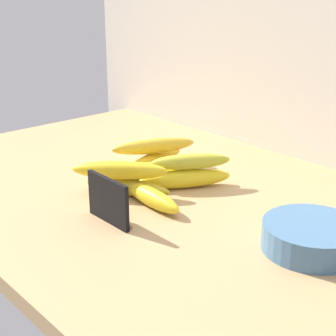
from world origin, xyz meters
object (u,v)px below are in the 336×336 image
Objects in this scene: banana_2 at (185,179)px; banana_7 at (191,161)px; banana_1 at (156,159)px; fruit_bowl at (312,237)px; banana_6 at (154,146)px; chalkboard_sign at (109,202)px; banana_3 at (152,198)px; banana_0 at (158,171)px; banana_5 at (120,170)px; banana_4 at (127,187)px.

banana_2 is 1.17× the size of banana_7.
fruit_bowl is at bearing -8.29° from banana_1.
banana_2 is 1.01× the size of banana_6.
banana_2 is 3.78cm from banana_7.
chalkboard_sign is at bearing -56.34° from banana_1.
banana_3 is at bearing -42.01° from banana_1.
banana_0 is 0.92× the size of banana_5.
banana_5 reaches higher than banana_3.
chalkboard_sign reaches higher than banana_5.
banana_2 is 13.99cm from banana_6.
banana_1 is 0.94× the size of banana_6.
banana_3 is 0.81× the size of banana_5.
banana_4 is (-37.10, -8.46, -0.54)cm from fruit_bowl.
fruit_bowl is at bearing -4.96° from banana_2.
banana_5 is at bearing 133.94° from chalkboard_sign.
banana_0 is 1.14× the size of banana_3.
banana_4 is 14.00cm from banana_7.
banana_1 is 22.43cm from banana_3.
banana_1 and banana_3 have the same top height.
banana_0 is 0.97× the size of banana_4.
chalkboard_sign is 0.58× the size of banana_5.
banana_3 reaches higher than banana_4.
banana_4 is at bearing -112.10° from banana_7.
banana_0 is at bearing -162.43° from banana_7.
banana_2 is at bearing 9.19° from banana_0.
banana_0 is 8.10cm from banana_6.
banana_1 is (-6.76, 5.07, -0.21)cm from banana_0.
banana_7 reaches higher than banana_0.
banana_2 is at bearing 104.33° from banana_3.
banana_3 is 0.85× the size of banana_4.
banana_0 is at bearing 116.41° from chalkboard_sign.
banana_0 is (-9.92, 19.98, -1.93)cm from chalkboard_sign.
banana_7 reaches higher than banana_6.
banana_5 is (1.37, -11.11, 3.32)cm from banana_0.
banana_0 is 7.16cm from banana_2.
banana_3 is (16.66, -15.01, 0.05)cm from banana_1.
fruit_bowl reaches higher than banana_4.
banana_4 is at bearing 43.80° from banana_5.
banana_6 reaches higher than banana_2.
chalkboard_sign is 0.57× the size of banana_2.
chalkboard_sign is 34.82cm from fruit_bowl.
banana_6 is at bearing 146.98° from banana_0.
banana_7 is (-2.46, 22.35, 1.63)cm from chalkboard_sign.
banana_3 is at bearing 90.13° from chalkboard_sign.
banana_4 is 0.93× the size of banana_6.
banana_5 is (8.13, -16.18, 3.53)cm from banana_1.
banana_5 is 1.14× the size of banana_7.
chalkboard_sign is at bearing -56.09° from banana_6.
banana_7 is at bearing 101.20° from banana_3.
banana_0 is (-39.50, 1.67, -0.31)cm from fruit_bowl.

